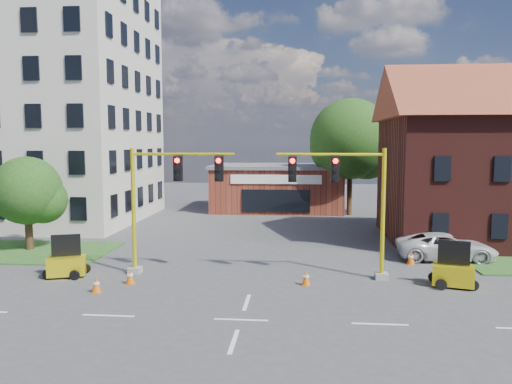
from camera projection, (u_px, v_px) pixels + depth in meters
The scene contains 15 objects.
ground at pixel (241, 320), 18.24m from camera, with size 120.00×120.00×0.00m, color #404042.
lane_markings at pixel (229, 354), 15.27m from camera, with size 60.00×36.00×0.01m, color white, non-canonical shape.
office_block at pixel (29, 95), 40.67m from camera, with size 18.40×15.40×20.60m.
brick_shop at pixel (278, 187), 47.74m from camera, with size 12.40×8.40×4.30m.
tree_large at pixel (355, 142), 43.82m from camera, with size 7.47×7.12×10.28m.
tree_nw_front at pixel (31, 193), 29.59m from camera, with size 4.24×4.04×5.63m.
signal_mast_west at pixel (166, 195), 24.17m from camera, with size 5.30×0.60×6.20m.
signal_mast_east at pixel (348, 197), 23.41m from camera, with size 5.30×0.60×6.20m.
trailer_west at pixel (67, 264), 24.08m from camera, with size 2.00×1.66×1.96m.
trailer_east at pixel (453, 273), 22.39m from camera, with size 1.99×1.59×1.99m.
cone_a at pixel (96, 285), 21.48m from camera, with size 0.40×0.40×0.70m.
cone_b at pixel (130, 277), 22.82m from camera, with size 0.40×0.40×0.70m.
cone_c at pixel (306, 278), 22.59m from camera, with size 0.40×0.40×0.70m.
cone_d at pixel (411, 258), 26.42m from camera, with size 0.40×0.40×0.70m.
pickup_white at pixel (446, 247), 27.43m from camera, with size 2.44×5.29×1.47m, color silver.
Camera 1 is at (2.11, -17.56, 6.50)m, focal length 35.00 mm.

